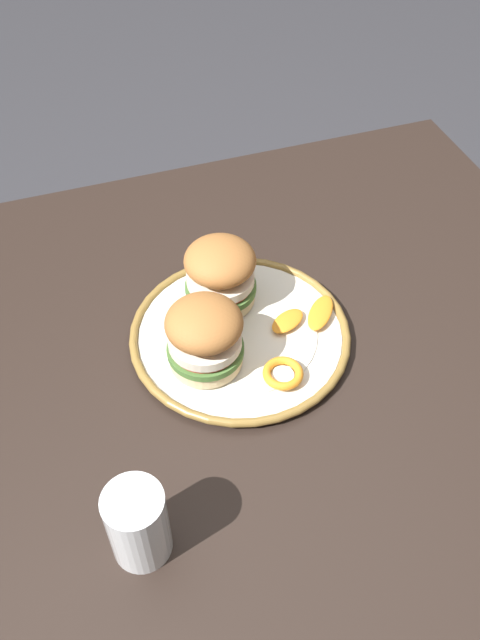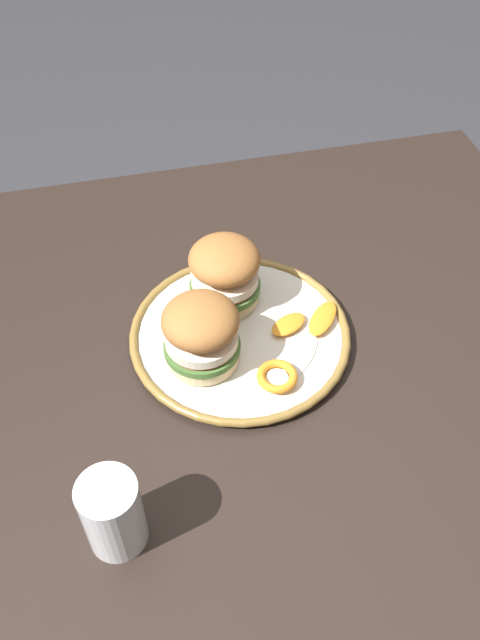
# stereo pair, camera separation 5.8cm
# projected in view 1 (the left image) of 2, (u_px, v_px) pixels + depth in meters

# --- Properties ---
(ground_plane) EXTENTS (8.00, 8.00, 0.00)m
(ground_plane) POSITION_uv_depth(u_px,v_px,m) (241.00, 568.00, 1.49)
(ground_plane) COLOR #333338
(dining_table) EXTENTS (1.10, 0.90, 0.76)m
(dining_table) POSITION_uv_depth(u_px,v_px,m) (241.00, 400.00, 1.01)
(dining_table) COLOR black
(dining_table) RESTS_ON ground
(dinner_plate) EXTENTS (0.31, 0.31, 0.02)m
(dinner_plate) POSITION_uv_depth(u_px,v_px,m) (240.00, 335.00, 0.93)
(dinner_plate) COLOR silver
(dinner_plate) RESTS_ON dining_table
(sandwich_half_left) EXTENTS (0.13, 0.13, 0.10)m
(sandwich_half_left) POSITION_uv_depth(u_px,v_px,m) (205.00, 335.00, 0.86)
(sandwich_half_left) COLOR beige
(sandwich_half_left) RESTS_ON dinner_plate
(sandwich_half_right) EXTENTS (0.12, 0.12, 0.10)m
(sandwich_half_right) POSITION_uv_depth(u_px,v_px,m) (219.00, 273.00, 0.93)
(sandwich_half_right) COLOR beige
(sandwich_half_right) RESTS_ON dinner_plate
(orange_peel_curled) EXTENTS (0.06, 0.06, 0.01)m
(orange_peel_curled) POSITION_uv_depth(u_px,v_px,m) (283.00, 373.00, 0.87)
(orange_peel_curled) COLOR orange
(orange_peel_curled) RESTS_ON dinner_plate
(orange_peel_strip_long) EXTENTS (0.07, 0.07, 0.01)m
(orange_peel_strip_long) POSITION_uv_depth(u_px,v_px,m) (320.00, 313.00, 0.95)
(orange_peel_strip_long) COLOR orange
(orange_peel_strip_long) RESTS_ON dinner_plate
(orange_peel_strip_short) EXTENTS (0.06, 0.05, 0.01)m
(orange_peel_strip_short) POSITION_uv_depth(u_px,v_px,m) (288.00, 321.00, 0.94)
(orange_peel_strip_short) COLOR orange
(orange_peel_strip_short) RESTS_ON dinner_plate
(drinking_glass) EXTENTS (0.07, 0.07, 0.11)m
(drinking_glass) POSITION_uv_depth(u_px,v_px,m) (139.00, 527.00, 0.71)
(drinking_glass) COLOR white
(drinking_glass) RESTS_ON dining_table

